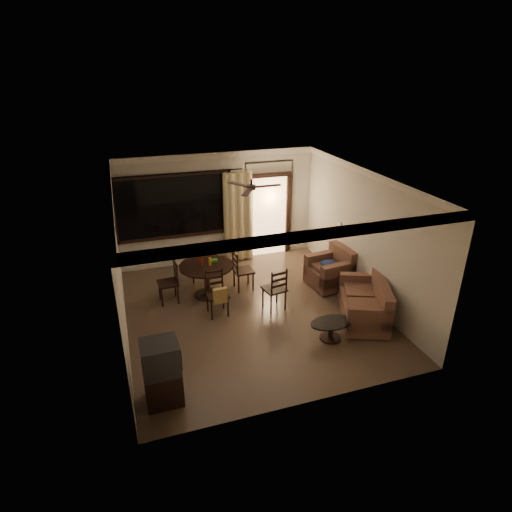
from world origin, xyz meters
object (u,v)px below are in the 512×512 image
object	(u,v)px
dining_chair_north	(199,269)
coffee_table	(331,327)
sofa	(367,304)
tv_cabinet	(162,372)
armchair	(332,271)
dining_chair_east	(243,277)
dining_table	(206,271)
side_chair	(274,296)
dining_chair_west	(169,290)
dining_chair_south	(218,301)

from	to	relation	value
dining_chair_north	coffee_table	bearing A→B (deg)	118.56
dining_chair_north	sofa	world-z (taller)	dining_chair_north
tv_cabinet	armchair	distance (m)	4.88
dining_chair_east	dining_chair_north	size ratio (longest dim) A/B	1.00
tv_cabinet	dining_table	bearing A→B (deg)	65.37
dining_table	side_chair	xyz separation A→B (m)	(1.21, -1.00, -0.29)
sofa	side_chair	size ratio (longest dim) A/B	1.83
dining_chair_east	sofa	distance (m)	2.80
sofa	coffee_table	size ratio (longest dim) A/B	2.13
dining_chair_east	side_chair	size ratio (longest dim) A/B	0.99
dining_chair_west	armchair	xyz separation A→B (m)	(3.66, -0.41, 0.08)
dining_chair_south	sofa	size ratio (longest dim) A/B	0.54
dining_chair_south	dining_chair_north	size ratio (longest dim) A/B	1.00
dining_chair_south	dining_chair_north	distance (m)	1.64
dining_chair_north	armchair	bearing A→B (deg)	154.59
dining_table	armchair	distance (m)	2.87
side_chair	dining_table	bearing A→B (deg)	-49.73
dining_chair_east	dining_chair_south	size ratio (longest dim) A/B	1.00
dining_chair_east	tv_cabinet	xyz separation A→B (m)	(-2.16, -3.04, 0.24)
dining_chair_south	side_chair	world-z (taller)	side_chair
dining_table	sofa	size ratio (longest dim) A/B	0.67
dining_table	sofa	bearing A→B (deg)	-34.52
tv_cabinet	sofa	world-z (taller)	tv_cabinet
dining_chair_north	dining_chair_east	bearing A→B (deg)	136.76
side_chair	dining_chair_west	bearing A→B (deg)	-35.41
dining_chair_south	armchair	bearing A→B (deg)	6.30
dining_chair_east	armchair	distance (m)	2.05
dining_table	dining_chair_north	size ratio (longest dim) A/B	1.24
armchair	side_chair	xyz separation A→B (m)	(-1.62, -0.56, -0.08)
dining_chair_south	coffee_table	distance (m)	2.34
dining_chair_west	dining_chair_east	distance (m)	1.67
dining_chair_east	side_chair	distance (m)	1.10
dining_chair_west	armchair	size ratio (longest dim) A/B	0.97
dining_chair_south	side_chair	distance (m)	1.19
tv_cabinet	dining_chair_north	bearing A→B (deg)	70.33
tv_cabinet	sofa	size ratio (longest dim) A/B	0.60
sofa	armchair	size ratio (longest dim) A/B	1.80
armchair	dining_table	bearing A→B (deg)	164.51
tv_cabinet	dining_chair_south	bearing A→B (deg)	56.89
tv_cabinet	armchair	world-z (taller)	tv_cabinet
dining_chair_north	side_chair	world-z (taller)	side_chair
dining_chair_west	dining_chair_north	world-z (taller)	same
armchair	dining_chair_west	bearing A→B (deg)	167.02
dining_chair_west	coffee_table	world-z (taller)	dining_chair_west
coffee_table	dining_table	bearing A→B (deg)	127.96
dining_chair_south	side_chair	xyz separation A→B (m)	(1.18, -0.15, -0.02)
dining_table	tv_cabinet	size ratio (longest dim) A/B	1.12
dining_chair_east	dining_chair_north	distance (m)	1.15
dining_chair_west	dining_table	bearing A→B (deg)	90.08
coffee_table	armchair	bearing A→B (deg)	62.54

